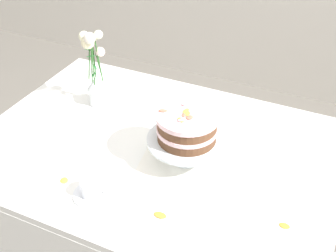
{
  "coord_description": "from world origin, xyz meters",
  "views": [
    {
      "loc": [
        0.61,
        -1.2,
        1.81
      ],
      "look_at": [
        0.05,
        -0.01,
        0.86
      ],
      "focal_mm": 47.26,
      "sensor_mm": 36.0,
      "label": 1
    }
  ],
  "objects_px": {
    "layer_cake": "(187,126)",
    "cake_stand": "(187,142)",
    "dining_table": "(154,168)",
    "flower_vase": "(95,72)",
    "teacup": "(92,189)"
  },
  "relations": [
    {
      "from": "layer_cake",
      "to": "teacup",
      "type": "height_order",
      "value": "layer_cake"
    },
    {
      "from": "layer_cake",
      "to": "flower_vase",
      "type": "relative_size",
      "value": 0.63
    },
    {
      "from": "dining_table",
      "to": "flower_vase",
      "type": "distance_m",
      "value": 0.48
    },
    {
      "from": "flower_vase",
      "to": "layer_cake",
      "type": "bearing_deg",
      "value": -20.54
    },
    {
      "from": "dining_table",
      "to": "cake_stand",
      "type": "xyz_separation_m",
      "value": [
        0.14,
        0.0,
        0.17
      ]
    },
    {
      "from": "dining_table",
      "to": "teacup",
      "type": "height_order",
      "value": "teacup"
    },
    {
      "from": "dining_table",
      "to": "cake_stand",
      "type": "relative_size",
      "value": 4.83
    },
    {
      "from": "flower_vase",
      "to": "cake_stand",
      "type": "bearing_deg",
      "value": -20.54
    },
    {
      "from": "cake_stand",
      "to": "layer_cake",
      "type": "bearing_deg",
      "value": -169.4
    },
    {
      "from": "layer_cake",
      "to": "flower_vase",
      "type": "xyz_separation_m",
      "value": [
        -0.5,
        0.19,
        0.0
      ]
    },
    {
      "from": "cake_stand",
      "to": "flower_vase",
      "type": "height_order",
      "value": "flower_vase"
    },
    {
      "from": "cake_stand",
      "to": "layer_cake",
      "type": "relative_size",
      "value": 1.3
    },
    {
      "from": "dining_table",
      "to": "flower_vase",
      "type": "bearing_deg",
      "value": 152.39
    },
    {
      "from": "cake_stand",
      "to": "dining_table",
      "type": "bearing_deg",
      "value": -178.47
    },
    {
      "from": "layer_cake",
      "to": "cake_stand",
      "type": "bearing_deg",
      "value": 10.6
    }
  ]
}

